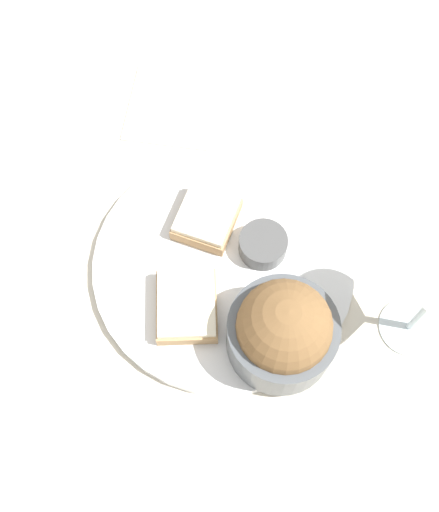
{
  "coord_description": "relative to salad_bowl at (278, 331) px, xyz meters",
  "views": [
    {
      "loc": [
        0.29,
        0.0,
        0.7
      ],
      "look_at": [
        0.0,
        0.0,
        0.03
      ],
      "focal_mm": 45.0,
      "sensor_mm": 36.0,
      "label": 1
    }
  ],
  "objects": [
    {
      "name": "dinner_plate",
      "position": [
        -0.09,
        -0.06,
        -0.05
      ],
      "size": [
        0.3,
        0.3,
        0.01
      ],
      "color": "white",
      "rests_on": "ground_plane"
    },
    {
      "name": "salad_bowl",
      "position": [
        0.0,
        0.0,
        0.0
      ],
      "size": [
        0.12,
        0.12,
        0.11
      ],
      "color": "#4C5156",
      "rests_on": "dinner_plate"
    },
    {
      "name": "ground_plane",
      "position": [
        -0.09,
        -0.06,
        -0.06
      ],
      "size": [
        4.0,
        4.0,
        0.0
      ],
      "primitive_type": "plane",
      "color": "beige"
    },
    {
      "name": "cheese_toast_far",
      "position": [
        -0.15,
        -0.08,
        -0.03
      ],
      "size": [
        0.09,
        0.09,
        0.03
      ],
      "color": "tan",
      "rests_on": "dinner_plate"
    },
    {
      "name": "cheese_toast_near",
      "position": [
        -0.04,
        -0.1,
        -0.03
      ],
      "size": [
        0.09,
        0.07,
        0.03
      ],
      "color": "tan",
      "rests_on": "dinner_plate"
    },
    {
      "name": "napkin",
      "position": [
        -0.32,
        -0.12,
        -0.06
      ],
      "size": [
        0.14,
        0.16,
        0.01
      ],
      "color": "white",
      "rests_on": "ground_plane"
    },
    {
      "name": "wine_glass",
      "position": [
        -0.02,
        0.15,
        0.05
      ],
      "size": [
        0.1,
        0.1,
        0.16
      ],
      "color": "silver",
      "rests_on": "ground_plane"
    },
    {
      "name": "sauce_ramekin",
      "position": [
        -0.11,
        -0.02,
        -0.03
      ],
      "size": [
        0.06,
        0.06,
        0.03
      ],
      "color": "#4C4C4C",
      "rests_on": "dinner_plate"
    }
  ]
}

